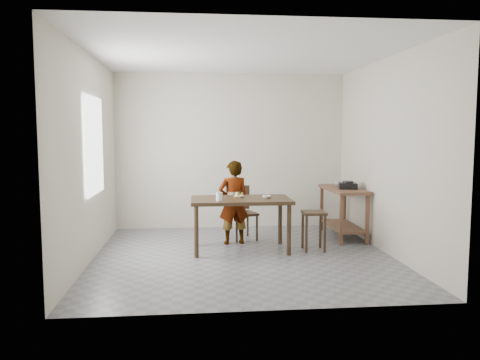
{
  "coord_description": "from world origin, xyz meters",
  "views": [
    {
      "loc": [
        -0.66,
        -6.21,
        1.66
      ],
      "look_at": [
        0.0,
        0.4,
        1.0
      ],
      "focal_mm": 35.0,
      "sensor_mm": 36.0,
      "label": 1
    }
  ],
  "objects": [
    {
      "name": "glass_tumbler",
      "position": [
        -0.31,
        0.11,
        0.81
      ],
      "size": [
        0.11,
        0.11,
        0.11
      ],
      "primitive_type": "cylinder",
      "rotation": [
        0.0,
        0.0,
        0.23
      ],
      "color": "white",
      "rests_on": "dining_table"
    },
    {
      "name": "child",
      "position": [
        -0.07,
        0.72,
        0.63
      ],
      "size": [
        0.51,
        0.38,
        1.26
      ],
      "primitive_type": "imported",
      "rotation": [
        0.0,
        0.0,
        3.32
      ],
      "color": "white",
      "rests_on": "floor"
    },
    {
      "name": "window_pane",
      "position": [
        -1.97,
        0.2,
        1.5
      ],
      "size": [
        0.02,
        1.1,
        1.3
      ],
      "primitive_type": "cube",
      "color": "white",
      "rests_on": "wall_left"
    },
    {
      "name": "wall_back",
      "position": [
        0.0,
        2.02,
        1.35
      ],
      "size": [
        4.0,
        0.04,
        2.7
      ],
      "primitive_type": "cube",
      "color": "beige",
      "rests_on": "ground"
    },
    {
      "name": "prep_counter",
      "position": [
        1.72,
        1.0,
        0.4
      ],
      "size": [
        0.5,
        1.2,
        0.8
      ],
      "primitive_type": null,
      "color": "brown",
      "rests_on": "floor"
    },
    {
      "name": "gas_burner",
      "position": [
        1.75,
        0.87,
        0.85
      ],
      "size": [
        0.33,
        0.33,
        0.09
      ],
      "primitive_type": "cube",
      "rotation": [
        0.0,
        0.0,
        -0.23
      ],
      "color": "black",
      "rests_on": "prep_counter"
    },
    {
      "name": "serving_bowl",
      "position": [
        1.73,
        1.24,
        0.83
      ],
      "size": [
        0.24,
        0.24,
        0.05
      ],
      "primitive_type": "imported",
      "rotation": [
        0.0,
        0.0,
        -0.2
      ],
      "color": "silver",
      "rests_on": "prep_counter"
    },
    {
      "name": "floor",
      "position": [
        0.0,
        0.0,
        -0.02
      ],
      "size": [
        4.0,
        4.0,
        0.04
      ],
      "primitive_type": "cube",
      "color": "slate",
      "rests_on": "ground"
    },
    {
      "name": "small_bowl",
      "position": [
        0.37,
        0.28,
        0.77
      ],
      "size": [
        0.14,
        0.14,
        0.04
      ],
      "primitive_type": "imported",
      "rotation": [
        0.0,
        0.0,
        0.16
      ],
      "color": "silver",
      "rests_on": "dining_table"
    },
    {
      "name": "wall_left",
      "position": [
        -2.02,
        0.0,
        1.35
      ],
      "size": [
        0.04,
        4.0,
        2.7
      ],
      "primitive_type": "cube",
      "color": "beige",
      "rests_on": "ground"
    },
    {
      "name": "dining_chair",
      "position": [
        0.1,
        1.0,
        0.42
      ],
      "size": [
        0.51,
        0.51,
        0.83
      ],
      "primitive_type": null,
      "rotation": [
        0.0,
        0.0,
        0.32
      ],
      "color": "#362617",
      "rests_on": "floor"
    },
    {
      "name": "wall_right",
      "position": [
        2.02,
        0.0,
        1.35
      ],
      "size": [
        0.04,
        4.0,
        2.7
      ],
      "primitive_type": "cube",
      "color": "beige",
      "rests_on": "ground"
    },
    {
      "name": "wall_front",
      "position": [
        0.0,
        -2.02,
        1.35
      ],
      "size": [
        4.0,
        0.04,
        2.7
      ],
      "primitive_type": "cube",
      "color": "beige",
      "rests_on": "ground"
    },
    {
      "name": "dining_table",
      "position": [
        0.0,
        0.3,
        0.38
      ],
      "size": [
        1.4,
        0.8,
        0.75
      ],
      "primitive_type": null,
      "color": "#362617",
      "rests_on": "floor"
    },
    {
      "name": "stool",
      "position": [
        1.03,
        0.2,
        0.28
      ],
      "size": [
        0.33,
        0.33,
        0.56
      ],
      "primitive_type": null,
      "rotation": [
        0.0,
        0.0,
        -0.03
      ],
      "color": "#362617",
      "rests_on": "floor"
    },
    {
      "name": "ceiling",
      "position": [
        0.0,
        0.0,
        2.72
      ],
      "size": [
        4.0,
        4.0,
        0.04
      ],
      "primitive_type": "cube",
      "color": "white",
      "rests_on": "wall_back"
    },
    {
      "name": "banana",
      "position": [
        -0.02,
        0.35,
        0.78
      ],
      "size": [
        0.16,
        0.12,
        0.05
      ],
      "primitive_type": null,
      "rotation": [
        0.0,
        0.0,
        0.08
      ],
      "color": "#F8D24B",
      "rests_on": "dining_table"
    }
  ]
}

